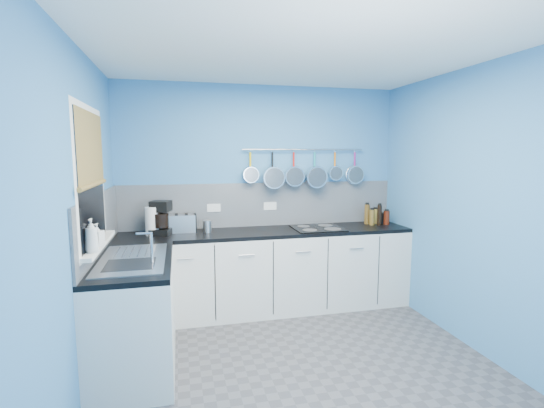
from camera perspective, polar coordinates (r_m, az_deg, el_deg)
name	(u,v)px	position (r m, az deg, el deg)	size (l,w,h in m)	color
floor	(299,365)	(3.53, 3.91, -22.35)	(3.20, 3.00, 0.02)	#47474C
ceiling	(302,49)	(3.16, 4.34, 21.48)	(3.20, 3.00, 0.02)	white
wall_back	(261,196)	(4.55, -1.61, 1.22)	(3.20, 0.02, 2.50)	teal
wall_front	(409,271)	(1.76, 19.27, -9.22)	(3.20, 0.02, 2.50)	teal
wall_left	(79,224)	(3.04, -26.25, -2.65)	(0.02, 3.00, 2.50)	teal
wall_right	(474,209)	(3.90, 27.31, -0.65)	(0.02, 3.00, 2.50)	teal
backsplash_back	(261,204)	(4.54, -1.54, -0.07)	(3.20, 0.02, 0.50)	gray
backsplash_left	(100,223)	(3.63, -23.75, -2.59)	(0.02, 1.80, 0.50)	gray
cabinet_run_back	(267,272)	(4.42, -0.73, -9.83)	(3.20, 0.60, 0.86)	silver
worktop_back	(267,232)	(4.31, -0.74, -4.11)	(3.20, 0.60, 0.04)	black
cabinet_run_left	(135,315)	(3.50, -19.21, -15.02)	(0.60, 1.20, 0.86)	silver
worktop_left	(133,262)	(3.36, -19.54, -7.89)	(0.60, 1.20, 0.04)	black
window_frame	(91,178)	(3.29, -24.81, 3.41)	(0.01, 1.00, 1.10)	white
window_glass	(92,178)	(3.29, -24.73, 3.41)	(0.01, 0.90, 1.00)	black
bamboo_blind	(91,148)	(3.28, -24.80, 7.33)	(0.01, 0.90, 0.55)	olive
window_sill	(98,244)	(3.36, -23.91, -5.37)	(0.10, 0.98, 0.03)	white
sink_unit	(133,259)	(3.35, -19.56, -7.49)	(0.50, 0.95, 0.01)	silver
mixer_tap	(152,247)	(3.13, -17.07, -6.04)	(0.12, 0.08, 0.26)	silver
socket_left	(214,208)	(4.45, -8.45, -0.55)	(0.15, 0.01, 0.09)	white
socket_right	(270,206)	(4.56, -0.28, -0.30)	(0.15, 0.01, 0.09)	white
pot_rail	(304,150)	(4.60, 4.69, 7.87)	(0.02, 0.02, 1.45)	silver
soap_bottle_a	(91,236)	(3.02, -24.76, -4.18)	(0.09, 0.09, 0.24)	white
soap_bottle_b	(97,235)	(3.21, -24.07, -4.10)	(0.08, 0.08, 0.17)	white
paper_towel	(152,221)	(4.21, -17.05, -2.40)	(0.13, 0.13, 0.29)	white
coffee_maker	(161,218)	(4.22, -15.79, -1.95)	(0.20, 0.22, 0.35)	black
toaster	(182,223)	(4.32, -12.99, -2.75)	(0.29, 0.17, 0.19)	silver
canister	(207,226)	(4.25, -9.38, -3.22)	(0.09, 0.09, 0.13)	silver
hob	(318,228)	(4.43, 6.66, -3.51)	(0.55, 0.48, 0.01)	black
pan_0	(250,166)	(4.44, -3.15, 5.50)	(0.18, 0.08, 0.37)	silver
pan_1	(272,169)	(4.49, 0.06, 5.10)	(0.25, 0.13, 0.44)	silver
pan_2	(294,168)	(4.55, 3.18, 5.23)	(0.23, 0.08, 0.42)	silver
pan_3	(315,169)	(4.63, 6.20, 5.12)	(0.25, 0.13, 0.44)	silver
pan_4	(335,165)	(4.72, 9.13, 5.60)	(0.17, 0.07, 0.36)	silver
pan_5	(355,167)	(4.83, 11.92, 5.31)	(0.21, 0.07, 0.40)	silver
condiment_0	(382,219)	(4.93, 15.73, -2.05)	(0.06, 0.06, 0.11)	black
condiment_1	(375,216)	(4.88, 14.78, -1.72)	(0.07, 0.07, 0.18)	olive
condiment_2	(367,214)	(4.82, 13.62, -1.45)	(0.06, 0.06, 0.23)	brown
condiment_3	(387,218)	(4.85, 16.29, -1.91)	(0.07, 0.07, 0.16)	#4C190C
condiment_4	(379,215)	(4.77, 15.32, -1.57)	(0.05, 0.05, 0.24)	black
condiment_5	(372,217)	(4.76, 14.30, -1.89)	(0.06, 0.06, 0.18)	brown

